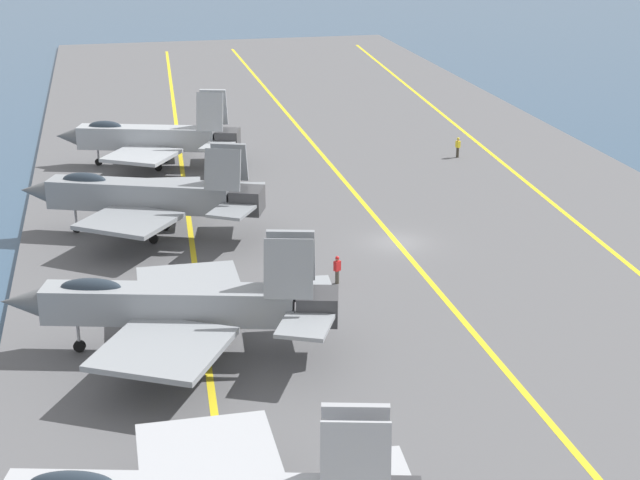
# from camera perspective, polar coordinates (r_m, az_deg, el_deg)

# --- Properties ---
(ground_plane) EXTENTS (2000.00, 2000.00, 0.00)m
(ground_plane) POSITION_cam_1_polar(r_m,az_deg,el_deg) (64.38, 4.47, -0.48)
(ground_plane) COLOR #334C66
(carrier_deck) EXTENTS (180.53, 48.16, 0.40)m
(carrier_deck) POSITION_cam_1_polar(r_m,az_deg,el_deg) (64.31, 4.48, -0.31)
(carrier_deck) COLOR #565659
(carrier_deck) RESTS_ON ground
(deck_stripe_foul_line) EXTENTS (162.20, 10.23, 0.01)m
(deck_stripe_foul_line) POSITION_cam_1_polar(r_m,az_deg,el_deg) (69.09, 15.06, 0.68)
(deck_stripe_foul_line) COLOR yellow
(deck_stripe_foul_line) RESTS_ON carrier_deck
(deck_stripe_centerline) EXTENTS (162.48, 0.36, 0.01)m
(deck_stripe_centerline) POSITION_cam_1_polar(r_m,az_deg,el_deg) (64.24, 4.48, -0.14)
(deck_stripe_centerline) COLOR yellow
(deck_stripe_centerline) RESTS_ON carrier_deck
(deck_stripe_edge_line) EXTENTS (162.30, 8.43, 0.01)m
(deck_stripe_edge_line) POSITION_cam_1_polar(r_m,az_deg,el_deg) (61.88, -7.35, -1.05)
(deck_stripe_edge_line) COLOR yellow
(deck_stripe_edge_line) RESTS_ON carrier_deck
(parked_jet_second) EXTENTS (13.89, 16.77, 6.40)m
(parked_jet_second) POSITION_cam_1_polar(r_m,az_deg,el_deg) (48.67, -8.39, -3.75)
(parked_jet_second) COLOR gray
(parked_jet_second) RESTS_ON carrier_deck
(parked_jet_third) EXTENTS (12.63, 16.54, 6.40)m
(parked_jet_third) POSITION_cam_1_polar(r_m,az_deg,el_deg) (65.36, -10.22, 2.54)
(parked_jet_third) COLOR gray
(parked_jet_third) RESTS_ON carrier_deck
(parked_jet_fourth) EXTENTS (12.29, 15.44, 6.42)m
(parked_jet_fourth) POSITION_cam_1_polar(r_m,az_deg,el_deg) (81.98, -9.82, 5.88)
(parked_jet_fourth) COLOR #9EA3A8
(parked_jet_fourth) RESTS_ON carrier_deck
(crew_yellow_vest) EXTENTS (0.45, 0.38, 1.75)m
(crew_yellow_vest) POSITION_cam_1_polar(r_m,az_deg,el_deg) (84.76, 8.02, 5.41)
(crew_yellow_vest) COLOR #383328
(crew_yellow_vest) RESTS_ON carrier_deck
(crew_red_vest) EXTENTS (0.42, 0.46, 1.72)m
(crew_red_vest) POSITION_cam_1_polar(r_m,az_deg,el_deg) (57.19, 1.01, -1.67)
(crew_red_vest) COLOR #4C473D
(crew_red_vest) RESTS_ON carrier_deck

